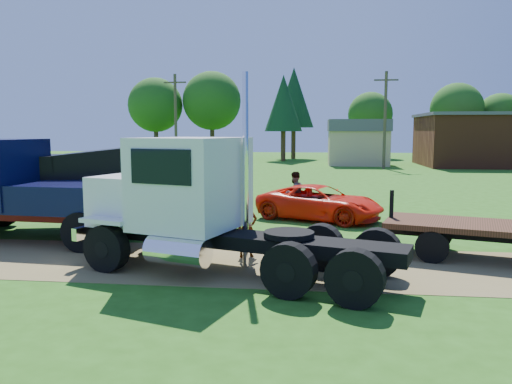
# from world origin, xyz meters

# --- Properties ---
(ground) EXTENTS (140.00, 140.00, 0.00)m
(ground) POSITION_xyz_m (0.00, 0.00, 0.00)
(ground) COLOR #275A13
(ground) RESTS_ON ground
(dirt_track) EXTENTS (120.00, 4.20, 0.01)m
(dirt_track) POSITION_xyz_m (0.00, 0.00, 0.01)
(dirt_track) COLOR olive
(dirt_track) RESTS_ON ground
(white_semi_tractor) EXTENTS (8.47, 4.94, 5.02)m
(white_semi_tractor) POSITION_xyz_m (-3.60, -0.58, 1.72)
(white_semi_tractor) COLOR black
(white_semi_tractor) RESTS_ON ground
(black_dump_truck) EXTENTS (7.34, 3.65, 3.11)m
(black_dump_truck) POSITION_xyz_m (-8.89, 4.03, 1.71)
(black_dump_truck) COLOR black
(black_dump_truck) RESTS_ON ground
(navy_truck) EXTENTS (7.73, 3.20, 3.28)m
(navy_truck) POSITION_xyz_m (-10.12, 2.15, 1.68)
(navy_truck) COLOR maroon
(navy_truck) RESTS_ON ground
(orange_pickup) EXTENTS (5.52, 4.13, 1.39)m
(orange_pickup) POSITION_xyz_m (-0.30, 6.98, 0.70)
(orange_pickup) COLOR red
(orange_pickup) RESTS_ON ground
(spectator_a) EXTENTS (0.72, 0.65, 1.66)m
(spectator_a) POSITION_xyz_m (-2.40, 0.73, 0.83)
(spectator_a) COLOR #999999
(spectator_a) RESTS_ON ground
(spectator_b) EXTENTS (1.13, 1.13, 1.85)m
(spectator_b) POSITION_xyz_m (-1.35, 7.96, 0.93)
(spectator_b) COLOR #999999
(spectator_b) RESTS_ON ground
(brick_building) EXTENTS (15.40, 10.40, 5.30)m
(brick_building) POSITION_xyz_m (18.00, 40.00, 2.66)
(brick_building) COLOR brown
(brick_building) RESTS_ON ground
(tan_shed) EXTENTS (6.20, 5.40, 4.70)m
(tan_shed) POSITION_xyz_m (4.00, 40.00, 2.42)
(tan_shed) COLOR tan
(tan_shed) RESTS_ON ground
(utility_poles) EXTENTS (42.20, 0.28, 9.00)m
(utility_poles) POSITION_xyz_m (6.00, 35.00, 4.71)
(utility_poles) COLOR #473928
(utility_poles) RESTS_ON ground
(tree_row) EXTENTS (54.70, 14.19, 11.41)m
(tree_row) POSITION_xyz_m (2.03, 50.01, 6.69)
(tree_row) COLOR #352415
(tree_row) RESTS_ON ground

